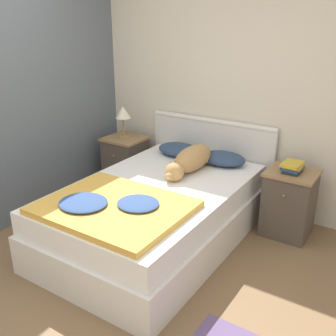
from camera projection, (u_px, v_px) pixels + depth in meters
The scene contains 13 objects.
ground_plane at pixel (85, 303), 2.86m from camera, with size 16.00×16.00×0.00m, color brown.
wall_back at pixel (221, 86), 4.06m from camera, with size 9.00×0.06×2.55m.
wall_side_left at pixel (44, 88), 3.95m from camera, with size 0.06×3.10×2.55m.
bed at pixel (155, 214), 3.56m from camera, with size 1.35×2.09×0.55m.
headboard at pixel (210, 158), 4.32m from camera, with size 1.43×0.06×0.93m.
nightstand_left at pixel (126, 163), 4.66m from camera, with size 0.44×0.43×0.64m.
nightstand_right at pixel (289, 203), 3.67m from camera, with size 0.44×0.43×0.64m.
pillow_left at pixel (179, 149), 4.22m from camera, with size 0.46×0.34×0.12m.
pillow_right at pixel (223, 158), 3.95m from camera, with size 0.46×0.34×0.12m.
quilt at pixel (113, 206), 3.02m from camera, with size 1.10×0.89×0.09m.
dog at pixel (191, 160), 3.76m from camera, with size 0.24×0.84×0.24m.
book_stack at pixel (293, 167), 3.53m from camera, with size 0.18×0.24×0.09m.
table_lamp at pixel (123, 114), 4.43m from camera, with size 0.18×0.18×0.37m.
Camera 1 is at (1.76, -1.61, 1.95)m, focal length 42.00 mm.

